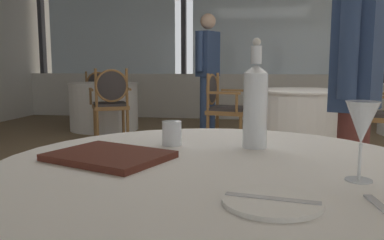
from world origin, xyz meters
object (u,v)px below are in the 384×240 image
water_bottle (256,104)px  diner_person_0 (357,87)px  water_tumbler (172,133)px  dining_chair_0_1 (111,98)px  dining_chair_3_1 (222,103)px  side_plate (273,201)px  menu_book (110,156)px  dining_chair_0_0 (99,92)px  wine_glass (363,124)px  diner_person_1 (208,66)px

water_bottle → diner_person_0: size_ratio=0.23×
water_tumbler → dining_chair_0_1: size_ratio=0.09×
water_bottle → diner_person_0: diner_person_0 is taller
dining_chair_3_1 → diner_person_0: bearing=-59.5°
side_plate → water_bottle: 0.58m
diner_person_0 → menu_book: bearing=-105.9°
water_tumbler → water_bottle: bearing=2.2°
side_plate → menu_book: (-0.47, 0.31, 0.01)m
water_tumbler → dining_chair_3_1: bearing=92.5°
dining_chair_0_0 → dining_chair_0_1: 1.95m
water_bottle → wine_glass: bearing=-54.3°
water_bottle → water_tumbler: water_bottle is taller
wine_glass → menu_book: bearing=170.9°
dining_chair_0_0 → wine_glass: bearing=0.6°
dining_chair_3_1 → dining_chair_0_0: bearing=151.6°
diner_person_1 → menu_book: bearing=-62.5°
dining_chair_0_0 → diner_person_0: 5.71m
water_tumbler → diner_person_1: bearing=95.9°
side_plate → water_bottle: water_bottle is taller
water_tumbler → diner_person_0: size_ratio=0.05×
water_bottle → diner_person_0: 1.01m
side_plate → diner_person_1: bearing=99.1°
water_bottle → menu_book: (-0.43, -0.25, -0.14)m
diner_person_0 → water_tumbler: bearing=-108.1°
dining_chair_0_0 → diner_person_0: size_ratio=0.56×
wine_glass → dining_chair_3_1: size_ratio=0.21×
dining_chair_3_1 → diner_person_1: diner_person_1 is taller
menu_book → dining_chair_3_1: dining_chair_3_1 is taller
diner_person_0 → diner_person_1: 3.73m
wine_glass → dining_chair_0_1: bearing=118.7°
wine_glass → dining_chair_0_1: size_ratio=0.20×
wine_glass → diner_person_0: (0.26, 1.23, 0.03)m
menu_book → diner_person_0: diner_person_0 is taller
dining_chair_0_0 → dining_chair_3_1: dining_chair_3_1 is taller
water_bottle → wine_glass: 0.44m
dining_chair_3_1 → diner_person_1: bearing=118.8°
menu_book → diner_person_0: (0.94, 1.12, 0.16)m
side_plate → dining_chair_0_1: dining_chair_0_1 is taller
water_tumbler → diner_person_0: (0.81, 0.88, 0.12)m
diner_person_1 → wine_glass: bearing=-54.5°
menu_book → dining_chair_0_1: (-1.54, 3.96, -0.18)m
water_bottle → diner_person_0: (0.52, 0.87, 0.02)m
dining_chair_0_0 → dining_chair_3_1: size_ratio=0.98×
wine_glass → diner_person_0: size_ratio=0.12×
dining_chair_0_0 → diner_person_0: diner_person_0 is taller
diner_person_0 → diner_person_1: size_ratio=0.92×
side_plate → diner_person_1: size_ratio=0.12×
dining_chair_3_1 → diner_person_1: (-0.30, 0.90, 0.45)m
water_bottle → diner_person_1: size_ratio=0.21×
wine_glass → diner_person_1: size_ratio=0.11×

